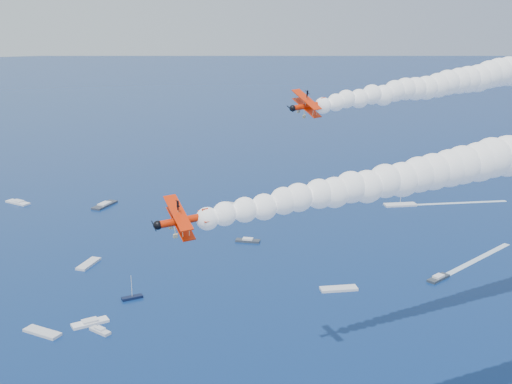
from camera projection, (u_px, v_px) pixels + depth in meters
name	position (u px, v px, depth m)	size (l,w,h in m)	color
biplane_lead	(308.00, 106.00, 115.61)	(7.11, 7.97, 4.80)	red
biplane_trail	(182.00, 221.00, 81.86)	(7.11, 7.97, 4.80)	red
smoke_trail_lead	(464.00, 80.00, 130.09)	(72.27, 12.28, 12.95)	white
smoke_trail_trail	(425.00, 173.00, 93.59)	(72.45, 8.35, 12.95)	white
spectator_boats	(131.00, 270.00, 196.65)	(231.15, 197.83, 0.70)	#323743
boat_wakes	(263.00, 243.00, 219.04)	(258.67, 89.95, 0.04)	white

